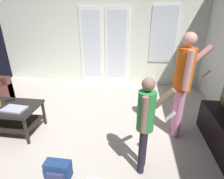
{
  "coord_description": "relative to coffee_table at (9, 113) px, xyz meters",
  "views": [
    {
      "loc": [
        1.07,
        -2.31,
        1.85
      ],
      "look_at": [
        0.75,
        -0.07,
        0.87
      ],
      "focal_mm": 28.19,
      "sensor_mm": 36.0,
      "label": 1
    }
  ],
  "objects": [
    {
      "name": "coffee_table",
      "position": [
        0.0,
        0.0,
        0.0
      ],
      "size": [
        0.96,
        0.61,
        0.48
      ],
      "color": "black",
      "rests_on": "ground_plane"
    },
    {
      "name": "laptop_closed",
      "position": [
        0.18,
        -0.09,
        0.14
      ],
      "size": [
        0.37,
        0.25,
        0.03
      ],
      "primitive_type": "cube",
      "rotation": [
        0.0,
        0.0,
        -0.07
      ],
      "color": "#ACAEC1",
      "rests_on": "coffee_table"
    },
    {
      "name": "ground_plane",
      "position": [
        0.95,
        0.07,
        -0.36
      ],
      "size": [
        5.63,
        5.13,
        0.02
      ],
      "primitive_type": "cube",
      "color": "beige"
    },
    {
      "name": "tv_remote_black",
      "position": [
        -0.09,
        0.18,
        0.14
      ],
      "size": [
        0.16,
        0.15,
        0.02
      ],
      "primitive_type": "cube",
      "rotation": [
        0.0,
        0.0,
        0.7
      ],
      "color": "black",
      "rests_on": "coffee_table"
    },
    {
      "name": "person_adult",
      "position": [
        2.73,
        0.32,
        0.63
      ],
      "size": [
        0.56,
        0.45,
        1.63
      ],
      "color": "pink",
      "rests_on": "ground_plane"
    },
    {
      "name": "backpack",
      "position": [
        1.16,
        -0.79,
        -0.23
      ],
      "size": [
        0.31,
        0.18,
        0.23
      ],
      "color": "navy",
      "rests_on": "ground_plane"
    },
    {
      "name": "person_child",
      "position": [
        2.17,
        -0.5,
        0.4
      ],
      "size": [
        0.44,
        0.34,
        1.25
      ],
      "color": "#251F2D",
      "rests_on": "ground_plane"
    },
    {
      "name": "wall_back_with_doors",
      "position": [
        1.02,
        2.6,
        0.94
      ],
      "size": [
        5.63,
        0.09,
        2.65
      ],
      "color": "silver",
      "rests_on": "ground_plane"
    }
  ]
}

